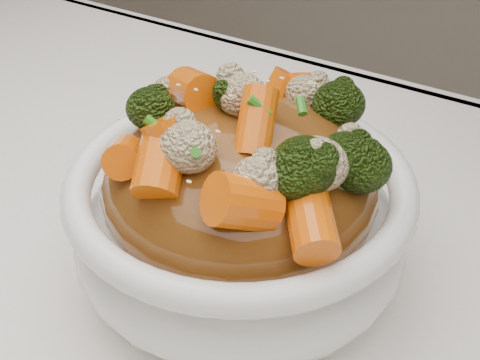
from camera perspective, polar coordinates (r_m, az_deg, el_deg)
The scene contains 8 objects.
tablecloth at distance 0.42m, azimuth -10.58°, elevation -12.39°, with size 1.20×0.80×0.04m, color white.
bowl at distance 0.38m, azimuth 0.00°, elevation -4.07°, with size 0.22×0.22×0.09m, color white, non-canonical shape.
sauce_base at distance 0.36m, azimuth 0.00°, elevation -0.39°, with size 0.18×0.18×0.10m, color #603410.
carrots at distance 0.33m, azimuth 0.00°, elevation 8.65°, with size 0.18×0.18×0.05m, color #ED6007, non-canonical shape.
broccoli at distance 0.33m, azimuth 0.00°, elevation 8.49°, with size 0.18×0.18×0.04m, color black, non-canonical shape.
cauliflower at distance 0.33m, azimuth 0.00°, elevation 8.17°, with size 0.18×0.18×0.04m, color beige, non-canonical shape.
scallions at distance 0.32m, azimuth 0.00°, elevation 8.81°, with size 0.13×0.13×0.02m, color #2B7A1C, non-canonical shape.
sesame_seeds at distance 0.32m, azimuth 0.00°, elevation 8.81°, with size 0.16×0.16×0.01m, color beige, non-canonical shape.
Camera 1 is at (0.21, -0.18, 1.04)m, focal length 42.00 mm.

